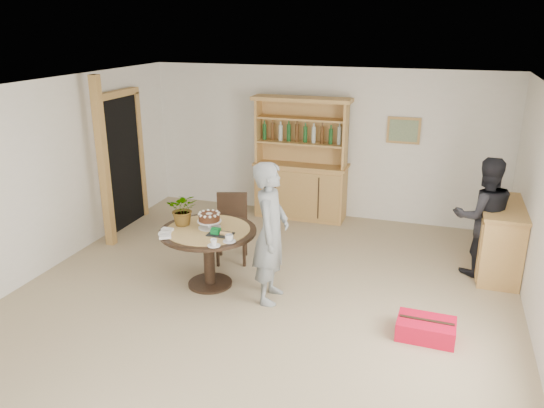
{
  "coord_description": "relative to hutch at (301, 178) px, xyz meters",
  "views": [
    {
      "loc": [
        1.89,
        -5.06,
        3.18
      ],
      "look_at": [
        -0.02,
        0.81,
        1.05
      ],
      "focal_mm": 35.0,
      "sensor_mm": 36.0,
      "label": 1
    }
  ],
  "objects": [
    {
      "name": "flower_vase",
      "position": [
        -0.79,
        -2.73,
        0.28
      ],
      "size": [
        0.47,
        0.44,
        0.42
      ],
      "primitive_type": "imported",
      "rotation": [
        0.0,
        0.0,
        0.35
      ],
      "color": "#3F7233",
      "rests_on": "dining_table"
    },
    {
      "name": "birthday_cake",
      "position": [
        -0.44,
        -2.73,
        0.19
      ],
      "size": [
        0.3,
        0.3,
        0.2
      ],
      "color": "white",
      "rests_on": "dining_table"
    },
    {
      "name": "dining_chair",
      "position": [
        -0.47,
        -1.95,
        -0.15
      ],
      "size": [
        0.53,
        0.53,
        0.95
      ],
      "rotation": [
        0.0,
        0.0,
        0.31
      ],
      "color": "black",
      "rests_on": "ground"
    },
    {
      "name": "sideboard",
      "position": [
        3.04,
        -1.24,
        -0.22
      ],
      "size": [
        0.54,
        1.26,
        0.94
      ],
      "color": "tan",
      "rests_on": "ground"
    },
    {
      "name": "napkins",
      "position": [
        -0.85,
        -3.09,
        0.09
      ],
      "size": [
        0.24,
        0.33,
        0.03
      ],
      "color": "white",
      "rests_on": "dining_table"
    },
    {
      "name": "doorway",
      "position": [
        -2.63,
        -1.24,
        0.42
      ],
      "size": [
        0.13,
        1.1,
        2.18
      ],
      "color": "black",
      "rests_on": "ground"
    },
    {
      "name": "red_suitcase",
      "position": [
        2.23,
        -3.16,
        -0.59
      ],
      "size": [
        0.61,
        0.42,
        0.21
      ],
      "rotation": [
        0.0,
        0.0,
        -0.03
      ],
      "color": "red",
      "rests_on": "ground"
    },
    {
      "name": "hutch",
      "position": [
        0.0,
        0.0,
        0.0
      ],
      "size": [
        1.62,
        0.54,
        2.04
      ],
      "color": "tan",
      "rests_on": "ground"
    },
    {
      "name": "dining_table",
      "position": [
        -0.44,
        -2.78,
        -0.08
      ],
      "size": [
        1.2,
        1.2,
        0.76
      ],
      "color": "black",
      "rests_on": "ground"
    },
    {
      "name": "ground",
      "position": [
        0.3,
        -3.24,
        -0.69
      ],
      "size": [
        7.0,
        7.0,
        0.0
      ],
      "primitive_type": "plane",
      "color": "tan",
      "rests_on": "ground"
    },
    {
      "name": "gift_tray",
      "position": [
        -0.23,
        -2.9,
        0.1
      ],
      "size": [
        0.3,
        0.2,
        0.08
      ],
      "color": "black",
      "rests_on": "dining_table"
    },
    {
      "name": "coffee_cup_b",
      "position": [
        -0.16,
        -3.23,
        0.11
      ],
      "size": [
        0.15,
        0.15,
        0.08
      ],
      "color": "silver",
      "rests_on": "dining_table"
    },
    {
      "name": "adult_person",
      "position": [
        2.8,
        -1.36,
        0.1
      ],
      "size": [
        0.9,
        0.78,
        1.59
      ],
      "primitive_type": "imported",
      "rotation": [
        0.0,
        0.0,
        3.4
      ],
      "color": "black",
      "rests_on": "ground"
    },
    {
      "name": "pine_post",
      "position": [
        -2.4,
        -2.04,
        0.56
      ],
      "size": [
        0.12,
        0.12,
        2.5
      ],
      "primitive_type": "cube",
      "color": "tan",
      "rests_on": "ground"
    },
    {
      "name": "teen_boy",
      "position": [
        0.41,
        -2.88,
        0.16
      ],
      "size": [
        0.45,
        0.65,
        1.71
      ],
      "primitive_type": "imported",
      "rotation": [
        0.0,
        0.0,
        1.64
      ],
      "color": "gray",
      "rests_on": "ground"
    },
    {
      "name": "room_shell",
      "position": [
        0.3,
        -3.23,
        1.05
      ],
      "size": [
        6.04,
        7.04,
        2.52
      ],
      "color": "white",
      "rests_on": "ground"
    },
    {
      "name": "coffee_cup_a",
      "position": [
        -0.04,
        -3.06,
        0.11
      ],
      "size": [
        0.15,
        0.15,
        0.09
      ],
      "color": "silver",
      "rests_on": "dining_table"
    }
  ]
}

